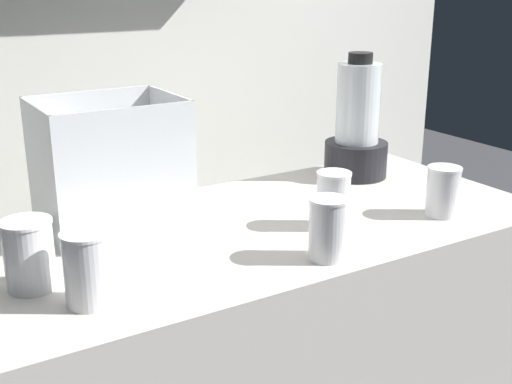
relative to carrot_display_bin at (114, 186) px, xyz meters
The scene contains 8 objects.
back_wall_unit 0.70m from the carrot_display_bin, 65.24° to the left, with size 2.60×0.24×2.50m.
carrot_display_bin is the anchor object (origin of this frame).
blender_pitcher 0.73m from the carrot_display_bin, ahead, with size 0.18×0.18×0.35m.
juice_cup_beet_far_left 0.35m from the carrot_display_bin, 136.54° to the right, with size 0.09×0.09×0.13m.
juice_cup_beet_left 0.40m from the carrot_display_bin, 116.69° to the right, with size 0.09×0.09×0.14m.
juice_cup_mango_middle 0.51m from the carrot_display_bin, 54.35° to the right, with size 0.08×0.08×0.13m.
juice_cup_carrot_right 0.51m from the carrot_display_bin, 33.55° to the right, with size 0.08×0.08×0.13m.
juice_cup_mango_far_right 0.78m from the carrot_display_bin, 27.26° to the right, with size 0.08×0.08×0.12m.
Camera 1 is at (-0.75, -1.23, 1.46)m, focal length 46.43 mm.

